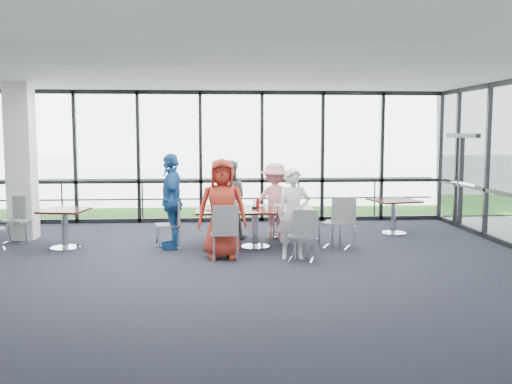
{
  "coord_description": "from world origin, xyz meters",
  "views": [
    {
      "loc": [
        0.39,
        -8.95,
        2.2
      ],
      "look_at": [
        1.11,
        1.47,
        1.1
      ],
      "focal_mm": 40.0,
      "sensor_mm": 36.0,
      "label": 1
    }
  ],
  "objects": [
    {
      "name": "tumbler_d",
      "position": [
        0.31,
        1.6,
        0.82
      ],
      "size": [
        0.07,
        0.07,
        0.13
      ],
      "primitive_type": "cylinder",
      "color": "white",
      "rests_on": "main_table"
    },
    {
      "name": "chair_main_fl",
      "position": [
        0.49,
        2.87,
        0.48
      ],
      "size": [
        0.48,
        0.48,
        0.96
      ],
      "primitive_type": null,
      "rotation": [
        0.0,
        0.0,
        3.17
      ],
      "color": "gray",
      "rests_on": "ground"
    },
    {
      "name": "hangar_main",
      "position": [
        4.0,
        32.0,
        3.0
      ],
      "size": [
        24.0,
        10.0,
        6.0
      ],
      "primitive_type": "cube",
      "color": "white",
      "rests_on": "ground"
    },
    {
      "name": "diner_far_left",
      "position": [
        0.62,
        2.73,
        0.81
      ],
      "size": [
        0.84,
        0.58,
        1.63
      ],
      "primitive_type": "imported",
      "rotation": [
        0.0,
        0.0,
        3.03
      ],
      "color": "slate",
      "rests_on": "ground"
    },
    {
      "name": "side_table_left",
      "position": [
        -2.48,
        1.9,
        0.62
      ],
      "size": [
        0.91,
        0.91,
        0.75
      ],
      "rotation": [
        0.0,
        0.0,
        -0.16
      ],
      "color": "#371411",
      "rests_on": "ground"
    },
    {
      "name": "plate_nl",
      "position": [
        0.44,
        1.43,
        0.76
      ],
      "size": [
        0.24,
        0.24,
        0.01
      ],
      "primitive_type": "cylinder",
      "color": "white",
      "rests_on": "main_table"
    },
    {
      "name": "plate_nr",
      "position": [
        1.7,
        1.37,
        0.76
      ],
      "size": [
        0.26,
        0.26,
        0.01
      ],
      "primitive_type": "cylinder",
      "color": "white",
      "rests_on": "main_table"
    },
    {
      "name": "wall_front",
      "position": [
        0.0,
        -5.0,
        1.6
      ],
      "size": [
        12.0,
        0.1,
        3.2
      ],
      "primitive_type": "cube",
      "color": "silver",
      "rests_on": "ground"
    },
    {
      "name": "chair_main_nr",
      "position": [
        1.82,
        0.56,
        0.44
      ],
      "size": [
        0.53,
        0.53,
        0.88
      ],
      "primitive_type": null,
      "rotation": [
        0.0,
        0.0,
        -0.27
      ],
      "color": "gray",
      "rests_on": "ground"
    },
    {
      "name": "floor",
      "position": [
        0.0,
        0.0,
        -0.01
      ],
      "size": [
        12.0,
        10.0,
        0.02
      ],
      "primitive_type": "cube",
      "color": "#212431",
      "rests_on": "ground"
    },
    {
      "name": "ceiling",
      "position": [
        0.0,
        0.0,
        3.2
      ],
      "size": [
        12.0,
        10.0,
        0.04
      ],
      "primitive_type": "cube",
      "color": "white",
      "rests_on": "ground"
    },
    {
      "name": "guard_rail",
      "position": [
        0.0,
        5.6,
        0.5
      ],
      "size": [
        12.0,
        0.06,
        0.06
      ],
      "primitive_type": "cylinder",
      "rotation": [
        0.0,
        1.57,
        0.0
      ],
      "color": "#2D2D33",
      "rests_on": "ground"
    },
    {
      "name": "diner_near_left",
      "position": [
        0.48,
        0.87,
        0.87
      ],
      "size": [
        0.86,
        0.56,
        1.75
      ],
      "primitive_type": "imported",
      "rotation": [
        0.0,
        0.0,
        0.0
      ],
      "color": "#B12F1F",
      "rests_on": "ground"
    },
    {
      "name": "side_table_right",
      "position": [
        4.21,
        3.03,
        0.64
      ],
      "size": [
        1.08,
        1.08,
        0.75
      ],
      "rotation": [
        0.0,
        0.0,
        0.22
      ],
      "color": "#371411",
      "rests_on": "ground"
    },
    {
      "name": "apron",
      "position": [
        0.0,
        10.0,
        -0.02
      ],
      "size": [
        80.0,
        70.0,
        0.02
      ],
      "primitive_type": "cube",
      "color": "gray",
      "rests_on": "ground"
    },
    {
      "name": "tumbler_a",
      "position": [
        0.79,
        1.55,
        0.82
      ],
      "size": [
        0.07,
        0.07,
        0.14
      ],
      "primitive_type": "cylinder",
      "color": "white",
      "rests_on": "main_table"
    },
    {
      "name": "chair_spare_r",
      "position": [
        2.64,
        1.57,
        0.49
      ],
      "size": [
        0.63,
        0.63,
        0.97
      ],
      "primitive_type": null,
      "rotation": [
        0.0,
        0.0,
        -0.42
      ],
      "color": "gray",
      "rests_on": "ground"
    },
    {
      "name": "plate_end",
      "position": [
        0.23,
        1.77,
        0.76
      ],
      "size": [
        0.28,
        0.28,
        0.01
      ],
      "primitive_type": "cylinder",
      "color": "white",
      "rests_on": "main_table"
    },
    {
      "name": "grass_strip",
      "position": [
        0.0,
        8.0,
        0.01
      ],
      "size": [
        80.0,
        5.0,
        0.01
      ],
      "primitive_type": "cube",
      "color": "#29601C",
      "rests_on": "ground"
    },
    {
      "name": "menu_a",
      "position": [
        0.98,
        1.22,
        0.75
      ],
      "size": [
        0.35,
        0.29,
        0.0
      ],
      "primitive_type": "cube",
      "rotation": [
        0.0,
        0.0,
        0.28
      ],
      "color": "white",
      "rests_on": "main_table"
    },
    {
      "name": "main_table",
      "position": [
        1.11,
        1.77,
        0.65
      ],
      "size": [
        2.23,
        1.26,
        0.75
      ],
      "rotation": [
        0.0,
        0.0,
        -0.02
      ],
      "color": "#371411",
      "rests_on": "ground"
    },
    {
      "name": "diner_near_right",
      "position": [
        1.71,
        0.74,
        0.79
      ],
      "size": [
        0.58,
        0.42,
        1.57
      ],
      "primitive_type": "imported",
      "rotation": [
        0.0,
        0.0,
        0.01
      ],
      "color": "white",
      "rests_on": "ground"
    },
    {
      "name": "diner_end",
      "position": [
        -0.47,
        1.81,
        0.9
      ],
      "size": [
        0.62,
        1.08,
        1.8
      ],
      "primitive_type": "imported",
      "rotation": [
        0.0,
        0.0,
        -1.53
      ],
      "color": "#215DA2",
      "rests_on": "ground"
    },
    {
      "name": "menu_c",
      "position": [
        1.3,
        2.24,
        0.75
      ],
      "size": [
        0.39,
        0.38,
        0.0
      ],
      "primitive_type": "cube",
      "rotation": [
        0.0,
        0.0,
        0.71
      ],
      "color": "white",
      "rests_on": "main_table"
    },
    {
      "name": "plate_fl",
      "position": [
        0.53,
        2.19,
        0.76
      ],
      "size": [
        0.24,
        0.24,
        0.01
      ],
      "primitive_type": "cylinder",
      "color": "white",
      "rests_on": "main_table"
    },
    {
      "name": "condiment_caddy",
      "position": [
        1.1,
        1.76,
        0.77
      ],
      "size": [
        0.1,
        0.07,
        0.04
      ],
      "primitive_type": "cube",
      "color": "black",
      "rests_on": "main_table"
    },
    {
      "name": "chair_main_nl",
      "position": [
        0.52,
        0.75,
        0.47
      ],
      "size": [
        0.49,
        0.49,
        0.94
      ],
      "primitive_type": null,
      "rotation": [
        0.0,
        0.0,
        -0.07
      ],
      "color": "gray",
      "rests_on": "ground"
    },
    {
      "name": "ketchup_bottle",
      "position": [
        1.17,
        1.85,
        0.84
      ],
      "size": [
        0.06,
        0.06,
        0.18
      ],
      "primitive_type": "cylinder",
      "color": "#AF0F14",
      "rests_on": "main_table"
    },
    {
      "name": "chair_spare_lb",
      "position": [
        -3.57,
        2.55,
        0.45
      ],
      "size": [
        0.55,
        0.55,
        0.9
      ],
      "primitive_type": null,
      "rotation": [
        0.0,
        0.0,
        2.83
      ],
      "color": "gray",
      "rests_on": "ground"
    },
    {
      "name": "curtain_wall_back",
      "position": [
        0.0,
        5.0,
        1.6
      ],
      "size": [
        12.0,
        0.1,
        3.2
      ],
      "primitive_type": "cube",
      "color": "white",
      "rests_on": "ground"
    },
    {
      "name": "exit_door",
      "position": [
        6.0,
        3.75,
        1.05
      ],
      "size": [
        0.12,
        1.6,
        2.1
      ],
      "primitive_type": "cube",
      "color": "black",
      "rests_on": "ground"
    },
    {
      "name": "plate_fr",
      "position": [
        1.68,
        2.19,
        0.76
      ],
      "size": [
        0.27,
        0.27,
        0.01
      ],
      "primitive_type": "cylinder",
      "color": "white",
      "rests_on": "main_table"
    },
    {
      "name": "chair_main_fr",
      "position": [
        1.75,
        2.85,
        0.41
      ],
      "size": [
        0.43,
        0.43,
        0.82
      ],
      "primitive_type": null,
      "rotation": [
        0.0,
        0.0,
        3.21
      ],
      "color": "gray",
      "rests_on": "ground"
    },
    {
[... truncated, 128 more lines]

